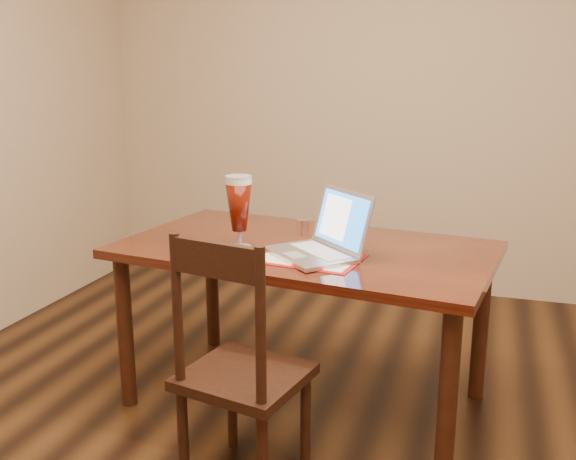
% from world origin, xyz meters
% --- Properties ---
extents(dining_table, '(1.68, 1.09, 1.05)m').
position_xyz_m(dining_table, '(-0.33, 0.77, 0.67)').
color(dining_table, '#521B0A').
rests_on(dining_table, ground).
extents(dining_chair, '(0.48, 0.46, 0.96)m').
position_xyz_m(dining_chair, '(-0.37, 0.11, 0.45)').
color(dining_chair, black).
rests_on(dining_chair, ground).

